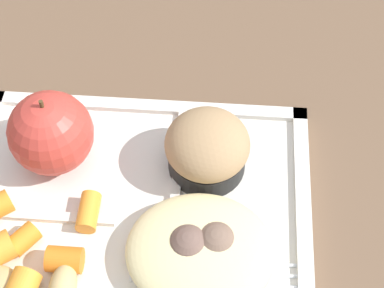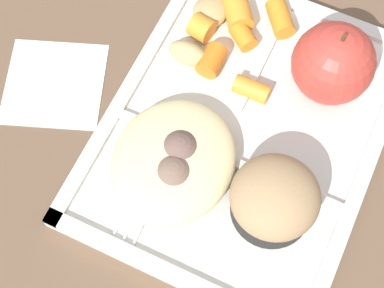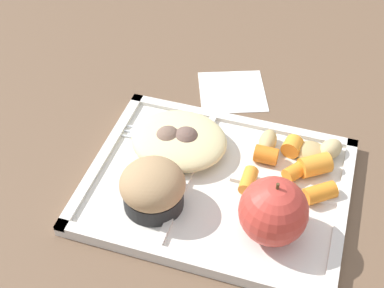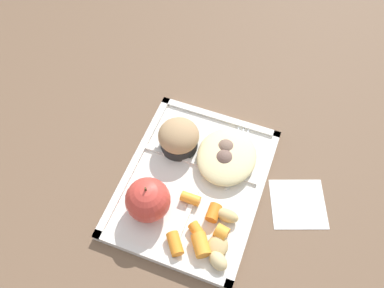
% 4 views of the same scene
% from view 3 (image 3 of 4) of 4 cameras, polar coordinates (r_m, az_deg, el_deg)
% --- Properties ---
extents(ground, '(6.00, 6.00, 0.00)m').
position_cam_3_polar(ground, '(0.68, 2.60, -4.72)').
color(ground, brown).
extents(lunch_tray, '(0.31, 0.25, 0.02)m').
position_cam_3_polar(lunch_tray, '(0.67, 2.63, -4.37)').
color(lunch_tray, silver).
rests_on(lunch_tray, ground).
extents(green_apple, '(0.08, 0.08, 0.08)m').
position_cam_3_polar(green_apple, '(0.60, 8.50, -6.97)').
color(green_apple, '#C63D33').
rests_on(green_apple, lunch_tray).
extents(bran_muffin, '(0.08, 0.08, 0.06)m').
position_cam_3_polar(bran_muffin, '(0.63, -4.12, -4.58)').
color(bran_muffin, black).
rests_on(bran_muffin, lunch_tray).
extents(carrot_slice_back, '(0.03, 0.03, 0.02)m').
position_cam_3_polar(carrot_slice_back, '(0.71, 10.44, -0.24)').
color(carrot_slice_back, orange).
rests_on(carrot_slice_back, lunch_tray).
extents(carrot_slice_center, '(0.03, 0.03, 0.02)m').
position_cam_3_polar(carrot_slice_center, '(0.68, 10.60, -2.91)').
color(carrot_slice_center, orange).
rests_on(carrot_slice_center, lunch_tray).
extents(carrot_slice_edge, '(0.04, 0.04, 0.02)m').
position_cam_3_polar(carrot_slice_edge, '(0.66, 13.22, -5.00)').
color(carrot_slice_edge, orange).
rests_on(carrot_slice_edge, lunch_tray).
extents(carrot_slice_near_corner, '(0.03, 0.02, 0.02)m').
position_cam_3_polar(carrot_slice_near_corner, '(0.69, 7.75, -1.14)').
color(carrot_slice_near_corner, orange).
rests_on(carrot_slice_near_corner, lunch_tray).
extents(carrot_slice_small, '(0.05, 0.04, 0.03)m').
position_cam_3_polar(carrot_slice_small, '(0.69, 12.72, -2.16)').
color(carrot_slice_small, orange).
rests_on(carrot_slice_small, lunch_tray).
extents(carrot_slice_tilted, '(0.02, 0.03, 0.02)m').
position_cam_3_polar(carrot_slice_tilted, '(0.66, 5.91, -3.81)').
color(carrot_slice_tilted, orange).
rests_on(carrot_slice_tilted, lunch_tray).
extents(potato_chunk_golden, '(0.04, 0.04, 0.02)m').
position_cam_3_polar(potato_chunk_golden, '(0.71, 12.26, -0.75)').
color(potato_chunk_golden, tan).
rests_on(potato_chunk_golden, lunch_tray).
extents(potato_chunk_browned, '(0.04, 0.04, 0.02)m').
position_cam_3_polar(potato_chunk_browned, '(0.71, 14.27, -0.52)').
color(potato_chunk_browned, tan).
rests_on(potato_chunk_browned, lunch_tray).
extents(potato_chunk_wedge, '(0.02, 0.04, 0.02)m').
position_cam_3_polar(potato_chunk_wedge, '(0.71, 7.92, 0.26)').
color(potato_chunk_wedge, tan).
rests_on(potato_chunk_wedge, lunch_tray).
extents(egg_noodle_pile, '(0.12, 0.11, 0.03)m').
position_cam_3_polar(egg_noodle_pile, '(0.70, -1.36, 0.39)').
color(egg_noodle_pile, beige).
rests_on(egg_noodle_pile, lunch_tray).
extents(meatball_center, '(0.04, 0.04, 0.04)m').
position_cam_3_polar(meatball_center, '(0.69, -2.51, 0.40)').
color(meatball_center, '#755B4C').
rests_on(meatball_center, lunch_tray).
extents(meatball_side, '(0.03, 0.03, 0.03)m').
position_cam_3_polar(meatball_side, '(0.69, -3.17, -0.70)').
color(meatball_side, brown).
rests_on(meatball_side, lunch_tray).
extents(meatball_front, '(0.04, 0.04, 0.04)m').
position_cam_3_polar(meatball_front, '(0.69, -0.62, 0.29)').
color(meatball_front, brown).
rests_on(meatball_front, lunch_tray).
extents(plastic_fork, '(0.15, 0.03, 0.00)m').
position_cam_3_polar(plastic_fork, '(0.72, -3.28, 0.77)').
color(plastic_fork, silver).
rests_on(plastic_fork, lunch_tray).
extents(paper_napkin, '(0.12, 0.12, 0.00)m').
position_cam_3_polar(paper_napkin, '(0.81, 4.22, 5.52)').
color(paper_napkin, white).
rests_on(paper_napkin, ground).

